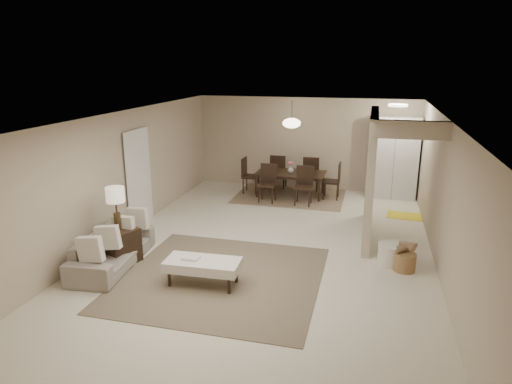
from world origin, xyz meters
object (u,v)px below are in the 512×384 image
(ottoman_bench, at_px, (203,265))
(round_pouf, at_px, (391,254))
(side_table, at_px, (120,246))
(dining_table, at_px, (290,184))
(wicker_basket, at_px, (405,262))
(pantry_cabinet, at_px, (394,158))
(sofa, at_px, (113,249))

(ottoman_bench, distance_m, round_pouf, 3.30)
(ottoman_bench, relative_size, side_table, 1.96)
(round_pouf, distance_m, dining_table, 4.48)
(wicker_basket, relative_size, dining_table, 0.21)
(round_pouf, bearing_deg, ottoman_bench, -152.14)
(pantry_cabinet, xyz_separation_m, ottoman_bench, (-3.02, -5.83, -0.71))
(sofa, height_order, ottoman_bench, sofa)
(sofa, distance_m, side_table, 0.16)
(wicker_basket, distance_m, dining_table, 4.77)
(pantry_cabinet, bearing_deg, wicker_basket, -88.60)
(ottoman_bench, height_order, dining_table, dining_table)
(side_table, relative_size, dining_table, 0.34)
(ottoman_bench, xyz_separation_m, dining_table, (0.44, 5.27, -0.03))
(round_pouf, bearing_deg, sofa, -165.20)
(ottoman_bench, bearing_deg, pantry_cabinet, 60.35)
(sofa, bearing_deg, side_table, -23.71)
(round_pouf, bearing_deg, pantry_cabinet, 88.61)
(wicker_basket, bearing_deg, round_pouf, 136.35)
(sofa, xyz_separation_m, dining_table, (2.22, 4.97, 0.02))
(wicker_basket, height_order, dining_table, dining_table)
(pantry_cabinet, distance_m, side_table, 7.21)
(side_table, xyz_separation_m, wicker_basket, (4.86, 0.88, -0.15))
(sofa, relative_size, ottoman_bench, 1.65)
(dining_table, bearing_deg, wicker_basket, -55.36)
(ottoman_bench, xyz_separation_m, side_table, (-1.73, 0.45, -0.03))
(side_table, relative_size, wicker_basket, 1.66)
(sofa, distance_m, ottoman_bench, 1.81)
(side_table, bearing_deg, wicker_basket, 10.30)
(sofa, distance_m, wicker_basket, 5.02)
(ottoman_bench, bearing_deg, wicker_basket, 20.86)
(pantry_cabinet, bearing_deg, sofa, -130.95)
(pantry_cabinet, height_order, ottoman_bench, pantry_cabinet)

